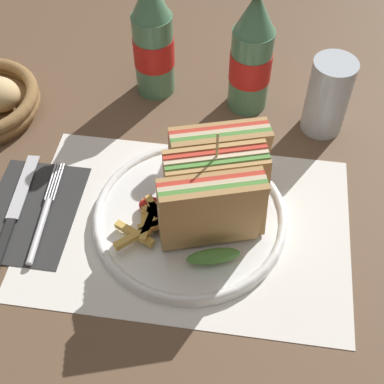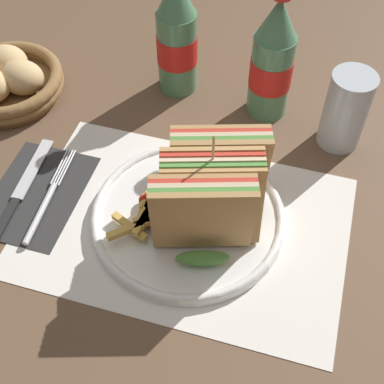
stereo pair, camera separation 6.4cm
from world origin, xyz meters
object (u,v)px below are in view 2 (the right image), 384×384
club_sandwich (211,192)px  fork (45,203)px  coke_bottle_far (272,61)px  glass_near (344,114)px  bread_basket (6,81)px  plate_main (188,216)px  coke_bottle_near (177,37)px  knife (22,190)px

club_sandwich → fork: 0.25m
coke_bottle_far → glass_near: bearing=-17.0°
fork → glass_near: size_ratio=1.39×
bread_basket → plate_main: bearing=-25.0°
fork → coke_bottle_near: coke_bottle_near is taller
club_sandwich → knife: club_sandwich is taller
plate_main → glass_near: 0.29m
knife → coke_bottle_near: size_ratio=0.86×
fork → knife: bearing=158.6°
coke_bottle_far → glass_near: 0.14m
club_sandwich → plate_main: bearing=172.6°
coke_bottle_far → bread_basket: 0.44m
coke_bottle_far → bread_basket: size_ratio=1.19×
club_sandwich → glass_near: bearing=55.9°
plate_main → club_sandwich: bearing=-7.4°
coke_bottle_near → knife: bearing=-117.1°
plate_main → bread_basket: size_ratio=1.40×
knife → bread_basket: 0.23m
bread_basket → knife: bearing=-57.4°
knife → coke_bottle_far: size_ratio=0.86×
coke_bottle_far → coke_bottle_near: bearing=173.9°
plate_main → bread_basket: bearing=155.0°
fork → coke_bottle_near: size_ratio=0.77×
plate_main → coke_bottle_near: 0.30m
fork → glass_near: bearing=29.5°
fork → bread_basket: bearing=125.6°
fork → coke_bottle_near: 0.33m
fork → club_sandwich: bearing=3.5°
coke_bottle_near → bread_basket: coke_bottle_near is taller
coke_bottle_near → glass_near: size_ratio=1.82×
knife → club_sandwich: bearing=-0.6°
plate_main → club_sandwich: size_ratio=1.49×
plate_main → fork: size_ratio=1.53×
club_sandwich → bread_basket: 0.44m
fork → knife: 0.05m
coke_bottle_near → bread_basket: (-0.27, -0.10, -0.07)m
coke_bottle_near → glass_near: bearing=-11.0°
glass_near → bread_basket: size_ratio=0.66×
glass_near → coke_bottle_near: bearing=169.0°
plate_main → coke_bottle_far: (0.06, 0.25, 0.09)m
club_sandwich → glass_near: club_sandwich is taller
knife → coke_bottle_near: (0.15, 0.29, 0.09)m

